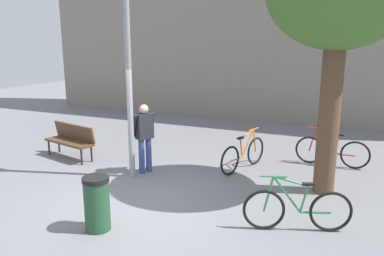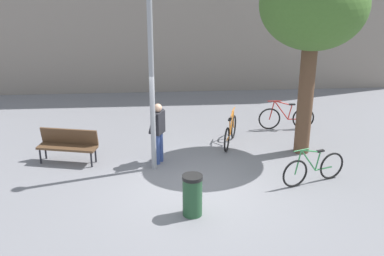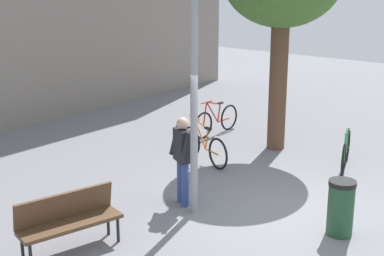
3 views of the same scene
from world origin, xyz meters
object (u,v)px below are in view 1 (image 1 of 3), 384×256
object	(u,v)px
bicycle_red	(331,151)
bicycle_orange	(244,154)
trash_bin	(97,203)
bicycle_green	(297,209)
person_by_lamppost	(144,134)
park_bench	(71,138)
lamppost	(128,56)

from	to	relation	value
bicycle_red	bicycle_orange	distance (m)	2.28
trash_bin	bicycle_green	bearing A→B (deg)	22.72
bicycle_green	person_by_lamppost	bearing A→B (deg)	158.43
bicycle_red	trash_bin	bearing A→B (deg)	-123.75
trash_bin	bicycle_orange	bearing A→B (deg)	70.22
bicycle_green	park_bench	bearing A→B (deg)	164.48
person_by_lamppost	bicycle_green	bearing A→B (deg)	-21.57
person_by_lamppost	bicycle_green	world-z (taller)	person_by_lamppost
lamppost	bicycle_red	xyz separation A→B (m)	(4.23, 2.68, -2.40)
person_by_lamppost	bicycle_red	distance (m)	4.74
lamppost	bicycle_red	distance (m)	5.55
lamppost	bicycle_red	world-z (taller)	lamppost
bicycle_green	bicycle_red	xyz separation A→B (m)	(0.32, 3.80, 0.00)
bicycle_green	trash_bin	xyz separation A→B (m)	(-3.07, -1.29, 0.09)
park_bench	bicycle_red	distance (m)	6.86
lamppost	person_by_lamppost	size ratio (longest dim) A/B	2.87
person_by_lamppost	bicycle_green	distance (m)	4.10
lamppost	bicycle_orange	size ratio (longest dim) A/B	2.77
person_by_lamppost	park_bench	size ratio (longest dim) A/B	1.00
bicycle_red	bicycle_orange	world-z (taller)	same
bicycle_green	bicycle_red	distance (m)	3.81
park_bench	bicycle_red	size ratio (longest dim) A/B	0.92
park_bench	bicycle_orange	bearing A→B (deg)	11.52
lamppost	bicycle_orange	world-z (taller)	lamppost
lamppost	person_by_lamppost	xyz separation A→B (m)	(0.13, 0.38, -1.82)
park_bench	bicycle_red	world-z (taller)	bicycle_red
person_by_lamppost	park_bench	world-z (taller)	person_by_lamppost
bicycle_orange	park_bench	bearing A→B (deg)	-168.48
park_bench	bicycle_orange	distance (m)	4.65
bicycle_green	lamppost	bearing A→B (deg)	164.08
park_bench	bicycle_green	world-z (taller)	bicycle_green
lamppost	trash_bin	bearing A→B (deg)	-70.85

